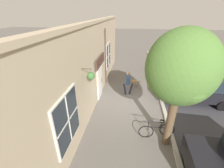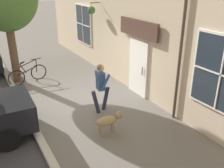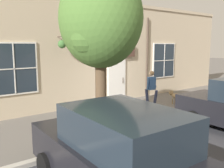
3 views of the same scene
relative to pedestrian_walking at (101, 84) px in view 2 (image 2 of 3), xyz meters
The scene contains 5 objects.
ground_plane 1.55m from the pedestrian_walking, 76.36° to the right, with size 90.00×90.00×0.00m, color #66605B.
storefront_facade 2.77m from the pedestrian_walking, 151.12° to the right, with size 0.95×18.00×4.93m.
pedestrian_walking is the anchor object (origin of this frame).
dog_on_leash 1.47m from the pedestrian_walking, 72.29° to the left, with size 1.04×0.35×0.65m.
leaning_bicycle 4.19m from the pedestrian_walking, 68.08° to the right, with size 1.70×0.38×1.01m.
Camera 2 is at (3.14, 7.83, 4.17)m, focal length 40.00 mm.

